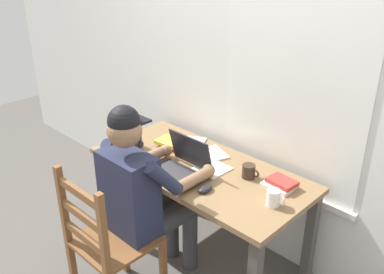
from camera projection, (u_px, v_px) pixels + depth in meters
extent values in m
plane|color=#56514C|center=(199.00, 255.00, 2.99)|extent=(8.00, 8.00, 0.00)
cube|color=silver|center=(245.00, 65.00, 2.71)|extent=(6.00, 0.04, 2.60)
cube|color=white|center=(293.00, 96.00, 2.50)|extent=(0.95, 0.01, 1.20)
cube|color=beige|center=(283.00, 185.00, 2.76)|extent=(1.01, 0.06, 0.04)
cube|color=olive|center=(199.00, 169.00, 2.69)|extent=(1.45, 0.69, 0.03)
cube|color=#4C4742|center=(105.00, 194.00, 3.08)|extent=(0.06, 0.06, 0.68)
cube|color=#4C4742|center=(164.00, 166.00, 3.46)|extent=(0.06, 0.06, 0.68)
cube|color=#4C4742|center=(310.00, 240.00, 2.61)|extent=(0.06, 0.06, 0.68)
cube|color=#232842|center=(129.00, 194.00, 2.38)|extent=(0.34, 0.20, 0.50)
sphere|color=#936B4C|center=(124.00, 130.00, 2.21)|extent=(0.19, 0.19, 0.19)
sphere|color=black|center=(124.00, 121.00, 2.19)|extent=(0.17, 0.17, 0.17)
cube|color=black|center=(137.00, 120.00, 2.25)|extent=(0.13, 0.10, 0.01)
cylinder|color=#38383D|center=(148.00, 209.00, 2.67)|extent=(0.13, 0.40, 0.13)
cylinder|color=#38383D|center=(167.00, 221.00, 2.56)|extent=(0.13, 0.40, 0.13)
cylinder|color=#38383D|center=(171.00, 226.00, 2.90)|extent=(0.10, 0.10, 0.48)
cylinder|color=#38383D|center=(190.00, 238.00, 2.79)|extent=(0.10, 0.10, 0.48)
cylinder|color=#232842|center=(119.00, 155.00, 2.50)|extent=(0.10, 0.25, 0.26)
cylinder|color=#936B4C|center=(149.00, 157.00, 2.69)|extent=(0.07, 0.28, 0.07)
sphere|color=#936B4C|center=(166.00, 151.00, 2.78)|extent=(0.08, 0.08, 0.08)
cylinder|color=#232842|center=(164.00, 179.00, 2.25)|extent=(0.10, 0.25, 0.26)
cylinder|color=#936B4C|center=(194.00, 180.00, 2.44)|extent=(0.07, 0.28, 0.07)
sphere|color=#936B4C|center=(209.00, 170.00, 2.54)|extent=(0.08, 0.08, 0.08)
cube|color=brown|center=(115.00, 240.00, 2.41)|extent=(0.42, 0.42, 0.02)
cube|color=brown|center=(163.00, 272.00, 2.51)|extent=(0.04, 0.04, 0.46)
cube|color=brown|center=(125.00, 243.00, 2.75)|extent=(0.04, 0.04, 0.46)
cube|color=brown|center=(74.00, 273.00, 2.51)|extent=(0.04, 0.04, 0.46)
cube|color=brown|center=(103.00, 235.00, 2.06)|extent=(0.04, 0.04, 0.48)
cube|color=brown|center=(63.00, 204.00, 2.30)|extent=(0.04, 0.04, 0.48)
cube|color=brown|center=(85.00, 237.00, 2.23)|extent=(0.36, 0.02, 0.04)
cube|color=brown|center=(82.00, 216.00, 2.17)|extent=(0.36, 0.02, 0.04)
cube|color=brown|center=(78.00, 193.00, 2.11)|extent=(0.36, 0.02, 0.04)
cube|color=#232328|center=(175.00, 175.00, 2.57)|extent=(0.33, 0.23, 0.02)
cube|color=#38383D|center=(175.00, 173.00, 2.57)|extent=(0.29, 0.17, 0.00)
cube|color=#232328|center=(191.00, 151.00, 2.62)|extent=(0.33, 0.06, 0.22)
cube|color=silver|center=(191.00, 151.00, 2.62)|extent=(0.29, 0.05, 0.18)
ellipsoid|color=#232328|center=(205.00, 189.00, 2.41)|extent=(0.06, 0.10, 0.03)
cylinder|color=white|center=(273.00, 198.00, 2.27)|extent=(0.08, 0.08, 0.09)
torus|color=white|center=(281.00, 201.00, 2.24)|extent=(0.05, 0.01, 0.05)
cylinder|color=black|center=(136.00, 142.00, 2.92)|extent=(0.08, 0.08, 0.09)
torus|color=black|center=(141.00, 143.00, 2.88)|extent=(0.05, 0.01, 0.05)
cylinder|color=#38281E|center=(249.00, 171.00, 2.54)|extent=(0.08, 0.08, 0.09)
torus|color=#38281E|center=(256.00, 174.00, 2.51)|extent=(0.05, 0.01, 0.05)
cube|color=#BC332D|center=(173.00, 144.00, 2.95)|extent=(0.19, 0.12, 0.02)
cube|color=gold|center=(171.00, 142.00, 2.93)|extent=(0.21, 0.17, 0.02)
cube|color=white|center=(279.00, 185.00, 2.46)|extent=(0.18, 0.15, 0.02)
cube|color=#BC332D|center=(282.00, 182.00, 2.45)|extent=(0.17, 0.13, 0.03)
cube|color=white|center=(212.00, 168.00, 2.65)|extent=(0.20, 0.20, 0.01)
cube|color=white|center=(211.00, 154.00, 2.83)|extent=(0.26, 0.24, 0.01)
cube|color=white|center=(188.00, 142.00, 3.00)|extent=(0.29, 0.27, 0.01)
cube|color=gold|center=(198.00, 156.00, 2.82)|extent=(0.15, 0.12, 0.00)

